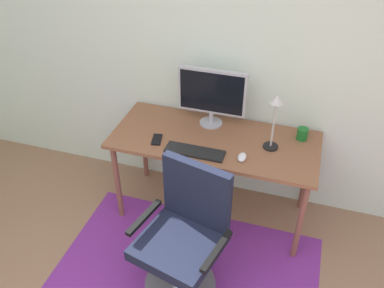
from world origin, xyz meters
name	(u,v)px	position (x,y,z in m)	size (l,w,h in m)	color
wall_back	(229,49)	(0.00, 2.20, 1.30)	(6.00, 0.10, 2.60)	silver
area_rug	(185,275)	(0.00, 1.10, 0.00)	(1.88, 1.29, 0.01)	#7E2E8E
desk	(214,146)	(0.02, 1.80, 0.68)	(1.55, 0.67, 0.76)	brown
monitor	(212,94)	(-0.06, 1.99, 1.02)	(0.53, 0.18, 0.46)	#B2B2B7
keyboard	(195,152)	(-0.08, 1.58, 0.77)	(0.43, 0.13, 0.02)	black
computer_mouse	(242,157)	(0.26, 1.61, 0.77)	(0.06, 0.10, 0.03)	white
coffee_cup	(302,134)	(0.64, 1.99, 0.80)	(0.08, 0.08, 0.09)	#1A6924
cell_phone	(157,140)	(-0.39, 1.65, 0.76)	(0.07, 0.14, 0.01)	black
desk_lamp	(275,112)	(0.43, 1.81, 1.06)	(0.11, 0.11, 0.43)	black
office_chair	(184,242)	(0.01, 1.06, 0.41)	(0.65, 0.60, 0.97)	slate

